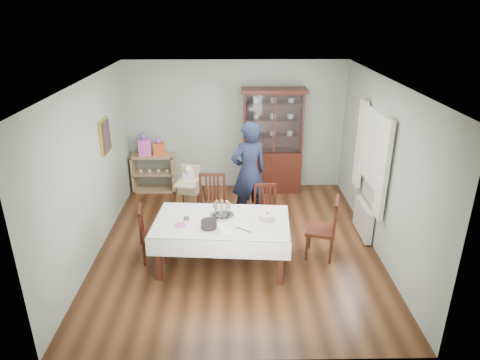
{
  "coord_description": "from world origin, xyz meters",
  "views": [
    {
      "loc": [
        -0.06,
        -6.17,
        3.73
      ],
      "look_at": [
        0.05,
        0.2,
        1.08
      ],
      "focal_mm": 32.0,
      "sensor_mm": 36.0,
      "label": 1
    }
  ],
  "objects_px": {
    "woman": "(249,172)",
    "champagne_tray": "(222,212)",
    "china_cabinet": "(272,140)",
    "gift_bag_orange": "(159,148)",
    "gift_bag_pink": "(144,146)",
    "sideboard": "(154,173)",
    "chair_end_right": "(321,239)",
    "chair_far_left": "(212,217)",
    "birthday_cake": "(267,217)",
    "chair_far_right": "(266,221)",
    "high_chair": "(190,199)",
    "chair_end_left": "(154,244)",
    "dining_table": "(222,243)"
  },
  "relations": [
    {
      "from": "sideboard",
      "to": "birthday_cake",
      "type": "distance_m",
      "value": 3.62
    },
    {
      "from": "chair_far_left",
      "to": "gift_bag_orange",
      "type": "distance_m",
      "value": 2.3
    },
    {
      "from": "chair_far_right",
      "to": "woman",
      "type": "xyz_separation_m",
      "value": [
        -0.27,
        0.57,
        0.67
      ]
    },
    {
      "from": "dining_table",
      "to": "gift_bag_pink",
      "type": "bearing_deg",
      "value": 120.35
    },
    {
      "from": "dining_table",
      "to": "gift_bag_orange",
      "type": "relative_size",
      "value": 5.53
    },
    {
      "from": "dining_table",
      "to": "champagne_tray",
      "type": "height_order",
      "value": "champagne_tray"
    },
    {
      "from": "dining_table",
      "to": "birthday_cake",
      "type": "xyz_separation_m",
      "value": [
        0.67,
        0.0,
        0.43
      ]
    },
    {
      "from": "gift_bag_orange",
      "to": "chair_far_right",
      "type": "bearing_deg",
      "value": -42.8
    },
    {
      "from": "sideboard",
      "to": "chair_far_left",
      "type": "bearing_deg",
      "value": -54.89
    },
    {
      "from": "chair_far_right",
      "to": "chair_end_right",
      "type": "relative_size",
      "value": 0.89
    },
    {
      "from": "dining_table",
      "to": "chair_end_left",
      "type": "relative_size",
      "value": 2.33
    },
    {
      "from": "dining_table",
      "to": "gift_bag_pink",
      "type": "height_order",
      "value": "gift_bag_pink"
    },
    {
      "from": "chair_far_left",
      "to": "chair_end_left",
      "type": "height_order",
      "value": "chair_far_left"
    },
    {
      "from": "dining_table",
      "to": "chair_far_left",
      "type": "distance_m",
      "value": 0.99
    },
    {
      "from": "chair_far_left",
      "to": "birthday_cake",
      "type": "distance_m",
      "value": 1.39
    },
    {
      "from": "woman",
      "to": "champagne_tray",
      "type": "distance_m",
      "value": 1.4
    },
    {
      "from": "china_cabinet",
      "to": "chair_far_right",
      "type": "height_order",
      "value": "china_cabinet"
    },
    {
      "from": "china_cabinet",
      "to": "gift_bag_pink",
      "type": "relative_size",
      "value": 4.64
    },
    {
      "from": "sideboard",
      "to": "chair_end_right",
      "type": "height_order",
      "value": "chair_end_right"
    },
    {
      "from": "champagne_tray",
      "to": "chair_end_right",
      "type": "bearing_deg",
      "value": 2.7
    },
    {
      "from": "chair_far_left",
      "to": "birthday_cake",
      "type": "xyz_separation_m",
      "value": [
        0.86,
        -0.97,
        0.5
      ]
    },
    {
      "from": "chair_far_right",
      "to": "gift_bag_orange",
      "type": "distance_m",
      "value": 2.94
    },
    {
      "from": "china_cabinet",
      "to": "high_chair",
      "type": "bearing_deg",
      "value": -140.51
    },
    {
      "from": "chair_end_right",
      "to": "champagne_tray",
      "type": "bearing_deg",
      "value": -71.1
    },
    {
      "from": "birthday_cake",
      "to": "sideboard",
      "type": "bearing_deg",
      "value": 127.5
    },
    {
      "from": "chair_far_right",
      "to": "chair_end_right",
      "type": "distance_m",
      "value": 1.07
    },
    {
      "from": "china_cabinet",
      "to": "gift_bag_orange",
      "type": "relative_size",
      "value": 5.79
    },
    {
      "from": "china_cabinet",
      "to": "gift_bag_orange",
      "type": "xyz_separation_m",
      "value": [
        -2.35,
        0.0,
        -0.16
      ]
    },
    {
      "from": "chair_far_right",
      "to": "woman",
      "type": "height_order",
      "value": "woman"
    },
    {
      "from": "sideboard",
      "to": "chair_end_right",
      "type": "relative_size",
      "value": 0.9
    },
    {
      "from": "chair_far_right",
      "to": "chair_end_left",
      "type": "relative_size",
      "value": 1.0
    },
    {
      "from": "birthday_cake",
      "to": "gift_bag_orange",
      "type": "bearing_deg",
      "value": 125.79
    },
    {
      "from": "gift_bag_orange",
      "to": "chair_end_left",
      "type": "bearing_deg",
      "value": -83.59
    },
    {
      "from": "sideboard",
      "to": "high_chair",
      "type": "bearing_deg",
      "value": -56.56
    },
    {
      "from": "gift_bag_pink",
      "to": "chair_end_right",
      "type": "bearing_deg",
      "value": -39.09
    },
    {
      "from": "sideboard",
      "to": "chair_far_right",
      "type": "xyz_separation_m",
      "value": [
        2.24,
        -1.96,
        -0.14
      ]
    },
    {
      "from": "high_chair",
      "to": "sideboard",
      "type": "bearing_deg",
      "value": 138.35
    },
    {
      "from": "chair_far_right",
      "to": "birthday_cake",
      "type": "relative_size",
      "value": 3.26
    },
    {
      "from": "dining_table",
      "to": "chair_far_right",
      "type": "xyz_separation_m",
      "value": [
        0.72,
        0.9,
        -0.12
      ]
    },
    {
      "from": "chair_far_left",
      "to": "woman",
      "type": "bearing_deg",
      "value": 38.16
    },
    {
      "from": "sideboard",
      "to": "chair_far_left",
      "type": "xyz_separation_m",
      "value": [
        1.32,
        -1.88,
        -0.09
      ]
    },
    {
      "from": "china_cabinet",
      "to": "gift_bag_pink",
      "type": "height_order",
      "value": "china_cabinet"
    },
    {
      "from": "champagne_tray",
      "to": "gift_bag_pink",
      "type": "xyz_separation_m",
      "value": [
        -1.66,
        2.69,
        0.18
      ]
    },
    {
      "from": "woman",
      "to": "gift_bag_orange",
      "type": "xyz_separation_m",
      "value": [
        -1.82,
        1.36,
        0.03
      ]
    },
    {
      "from": "birthday_cake",
      "to": "gift_bag_pink",
      "type": "relative_size",
      "value": 0.58
    },
    {
      "from": "chair_far_left",
      "to": "gift_bag_orange",
      "type": "bearing_deg",
      "value": 122.59
    },
    {
      "from": "birthday_cake",
      "to": "chair_far_right",
      "type": "bearing_deg",
      "value": 86.76
    },
    {
      "from": "chair_end_left",
      "to": "champagne_tray",
      "type": "relative_size",
      "value": 2.49
    },
    {
      "from": "gift_bag_orange",
      "to": "woman",
      "type": "bearing_deg",
      "value": -36.88
    },
    {
      "from": "china_cabinet",
      "to": "chair_end_left",
      "type": "distance_m",
      "value": 3.46
    }
  ]
}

